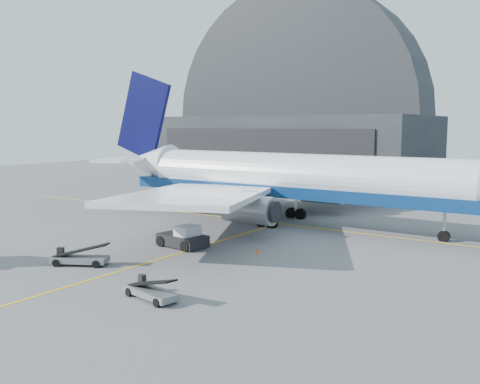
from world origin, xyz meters
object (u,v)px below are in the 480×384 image
Objects in this scene: airliner at (282,178)px; pushback_tug at (183,238)px; belt_loader_a at (79,258)px; belt_loader_b at (151,291)px.

airliner is 15.30m from pushback_tug.
airliner reaches higher than belt_loader_a.
belt_loader_a reaches higher than belt_loader_b.
belt_loader_a is at bearing -99.02° from airliner.
airliner is 24.26m from belt_loader_a.
belt_loader_b is at bearing -76.96° from airliner.
pushback_tug reaches higher than belt_loader_b.
belt_loader_a is at bearing 174.73° from belt_loader_b.
pushback_tug reaches higher than belt_loader_a.
pushback_tug is at bearing 132.40° from belt_loader_b.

